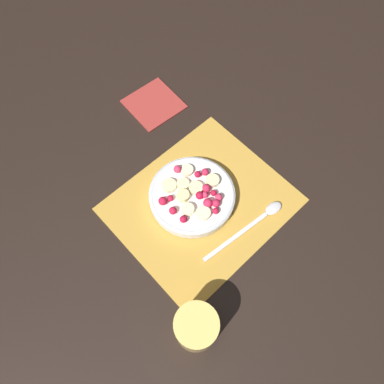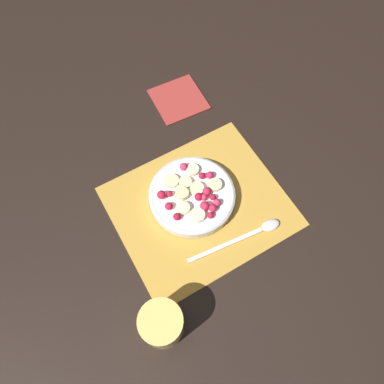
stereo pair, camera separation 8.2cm
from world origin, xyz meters
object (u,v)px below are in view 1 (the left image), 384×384
object	(u,v)px
fruit_bowl	(192,195)
drinking_glass	(196,327)
napkin	(154,103)
spoon	(258,220)

from	to	relation	value
fruit_bowl	drinking_glass	xyz separation A→B (m)	(0.19, 0.21, 0.02)
drinking_glass	napkin	distance (m)	0.57
napkin	spoon	bearing A→B (deg)	83.74
spoon	drinking_glass	bearing A→B (deg)	-158.09
fruit_bowl	spoon	world-z (taller)	fruit_bowl
fruit_bowl	drinking_glass	world-z (taller)	drinking_glass
spoon	napkin	world-z (taller)	spoon
drinking_glass	spoon	bearing A→B (deg)	-164.20
napkin	fruit_bowl	bearing A→B (deg)	66.95
fruit_bowl	napkin	bearing A→B (deg)	-113.05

